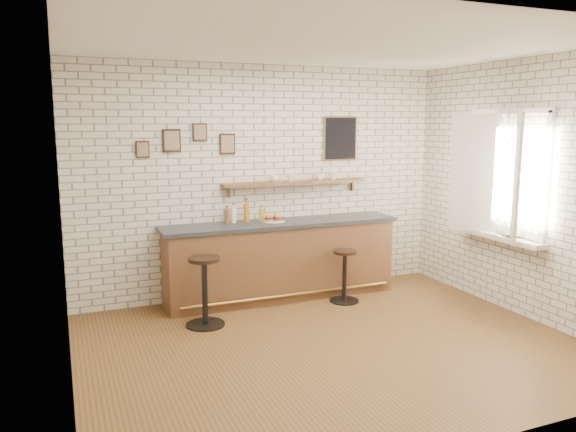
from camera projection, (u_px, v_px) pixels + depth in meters
name	position (u px, v px, depth m)	size (l,w,h in m)	color
ground	(332.00, 345.00, 5.78)	(5.00, 5.00, 0.00)	brown
bar_counter	(281.00, 260.00, 7.29)	(3.10, 0.65, 1.01)	brown
sandwich_plate	(274.00, 221.00, 7.20)	(0.28, 0.28, 0.01)	white
ciabatta_sandwich	(274.00, 217.00, 7.20)	(0.25, 0.17, 0.08)	tan
potato_chips	(272.00, 221.00, 7.19)	(0.27, 0.17, 0.00)	#CD8D48
bitters_bottle_brown	(227.00, 216.00, 7.07)	(0.07, 0.07, 0.22)	brown
bitters_bottle_white	(234.00, 215.00, 7.10)	(0.06, 0.06, 0.25)	white
bitters_bottle_amber	(247.00, 212.00, 7.16)	(0.07, 0.07, 0.30)	#AD671B
condiment_bottle_yellow	(262.00, 214.00, 7.24)	(0.06, 0.06, 0.21)	gold
bar_stool_left	(205.00, 289.00, 6.28)	(0.44, 0.44, 0.79)	black
bar_stool_right	(345.00, 274.00, 7.14)	(0.38, 0.38, 0.67)	black
wall_shelf	(295.00, 183.00, 7.42)	(2.00, 0.18, 0.18)	brown
shelf_cup_a	(274.00, 179.00, 7.30)	(0.11, 0.11, 0.09)	white
shelf_cup_b	(291.00, 178.00, 7.39)	(0.11, 0.11, 0.10)	white
shelf_cup_c	(320.00, 177.00, 7.55)	(0.11, 0.11, 0.09)	white
shelf_cup_d	(333.00, 176.00, 7.62)	(0.11, 0.11, 0.10)	white
back_wall_decor	(281.00, 140.00, 7.33)	(2.96, 0.02, 0.56)	black
window_sill	(498.00, 236.00, 6.81)	(0.20, 1.35, 0.06)	white
casement_window	(499.00, 175.00, 6.67)	(0.40, 1.30, 1.56)	white
book_lower	(507.00, 236.00, 6.65)	(0.16, 0.21, 0.02)	tan
book_upper	(505.00, 234.00, 6.68)	(0.15, 0.21, 0.02)	tan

